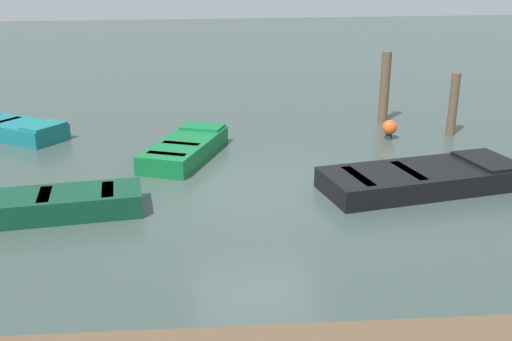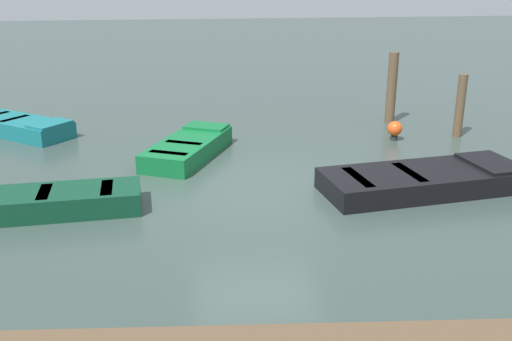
{
  "view_description": "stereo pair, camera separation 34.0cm",
  "coord_description": "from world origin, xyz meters",
  "views": [
    {
      "loc": [
        1.65,
        10.39,
        4.02
      ],
      "look_at": [
        0.0,
        0.0,
        0.35
      ],
      "focal_mm": 40.82,
      "sensor_mm": 36.0,
      "label": 1
    },
    {
      "loc": [
        1.32,
        10.44,
        4.02
      ],
      "look_at": [
        0.0,
        0.0,
        0.35
      ],
      "focal_mm": 40.82,
      "sensor_mm": 36.0,
      "label": 2
    }
  ],
  "objects": [
    {
      "name": "ground_plane",
      "position": [
        0.0,
        0.0,
        0.0
      ],
      "size": [
        80.0,
        80.0,
        0.0
      ],
      "primitive_type": "plane",
      "color": "#33423D"
    },
    {
      "name": "rowboat_green",
      "position": [
        1.26,
        -2.14,
        0.22
      ],
      "size": [
        2.17,
        3.03,
        0.46
      ],
      "rotation": [
        0.0,
        0.0,
        4.28
      ],
      "color": "#0F602D",
      "rests_on": "ground_plane"
    },
    {
      "name": "rowboat_dark_green",
      "position": [
        4.08,
        0.8,
        0.22
      ],
      "size": [
        3.85,
        1.28,
        0.46
      ],
      "rotation": [
        0.0,
        0.0,
        0.07
      ],
      "color": "#0C3823",
      "rests_on": "ground_plane"
    },
    {
      "name": "rowboat_black",
      "position": [
        -3.16,
        0.54,
        0.22
      ],
      "size": [
        3.99,
        1.95,
        0.46
      ],
      "rotation": [
        0.0,
        0.0,
        3.28
      ],
      "color": "black",
      "rests_on": "ground_plane"
    },
    {
      "name": "rowboat_teal",
      "position": [
        5.44,
        -4.5,
        0.22
      ],
      "size": [
        2.9,
        2.6,
        0.46
      ],
      "rotation": [
        0.0,
        0.0,
        2.48
      ],
      "color": "#14666B",
      "rests_on": "ground_plane"
    },
    {
      "name": "mooring_piling_far_right",
      "position": [
        -4.28,
        -4.56,
        0.96
      ],
      "size": [
        0.26,
        0.26,
        1.91
      ],
      "primitive_type": "cylinder",
      "color": "brown",
      "rests_on": "ground_plane"
    },
    {
      "name": "mooring_piling_near_right",
      "position": [
        -5.48,
        -2.96,
        0.79
      ],
      "size": [
        0.22,
        0.22,
        1.58
      ],
      "primitive_type": "cylinder",
      "color": "brown",
      "rests_on": "ground_plane"
    },
    {
      "name": "marker_buoy",
      "position": [
        -3.8,
        -2.83,
        0.29
      ],
      "size": [
        0.36,
        0.36,
        0.48
      ],
      "color": "#262626",
      "rests_on": "ground_plane"
    }
  ]
}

